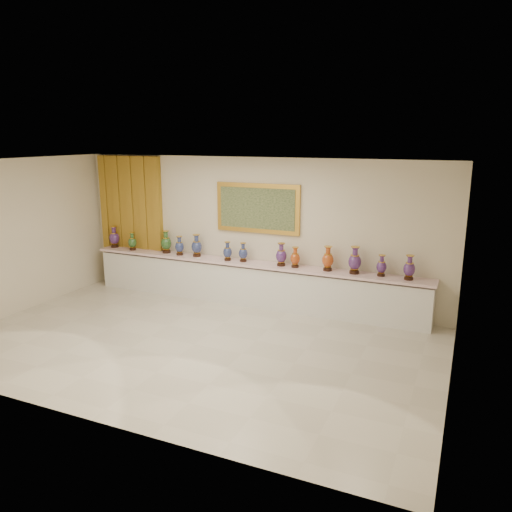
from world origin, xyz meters
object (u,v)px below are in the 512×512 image
(vase_0, at_px, (114,238))
(vase_2, at_px, (166,243))
(counter, at_px, (250,284))
(vase_1, at_px, (132,242))

(vase_0, xyz_separation_m, vase_2, (1.42, -0.00, 0.00))
(counter, xyz_separation_m, vase_1, (-2.87, -0.06, 0.65))
(vase_2, bearing_deg, vase_0, 179.91)
(vase_1, xyz_separation_m, vase_2, (0.85, 0.07, 0.04))
(vase_0, height_order, vase_2, vase_2)
(counter, height_order, vase_2, vase_2)
(counter, distance_m, vase_0, 3.50)
(counter, height_order, vase_0, vase_0)
(vase_0, distance_m, vase_1, 0.57)
(vase_0, xyz_separation_m, vase_1, (0.56, -0.07, -0.04))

